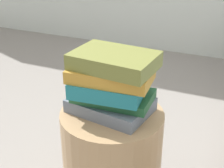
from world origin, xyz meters
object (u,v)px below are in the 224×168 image
object	(u,v)px
book_ochre	(110,75)
book_olive	(114,61)
book_slate	(111,105)
side_table	(112,167)
book_teal	(110,85)
book_forest	(115,96)

from	to	relation	value
book_ochre	book_olive	xyz separation A→B (m)	(0.01, 0.01, 0.05)
book_slate	book_ochre	bearing A→B (deg)	-63.01
side_table	book_slate	world-z (taller)	book_slate
book_teal	book_olive	xyz separation A→B (m)	(0.02, -0.01, 0.09)
book_ochre	book_teal	bearing A→B (deg)	108.30
book_teal	book_ochre	bearing A→B (deg)	-73.04
side_table	book_ochre	size ratio (longest dim) A/B	1.80
book_forest	book_slate	bearing A→B (deg)	176.94
book_teal	book_olive	size ratio (longest dim) A/B	0.89
side_table	book_ochre	xyz separation A→B (m)	(-0.00, -0.01, 0.39)
book_slate	book_olive	xyz separation A→B (m)	(0.02, -0.01, 0.17)
book_forest	book_ochre	bearing A→B (deg)	-109.95
book_forest	book_olive	bearing A→B (deg)	-77.22
side_table	book_forest	xyz separation A→B (m)	(0.00, 0.01, 0.30)
side_table	book_forest	size ratio (longest dim) A/B	1.83
book_slate	book_ochre	xyz separation A→B (m)	(0.01, -0.02, 0.13)
book_ochre	book_olive	bearing A→B (deg)	39.38
side_table	book_ochre	bearing A→B (deg)	-104.33
book_teal	book_ochre	xyz separation A→B (m)	(0.01, -0.02, 0.05)
book_forest	book_olive	distance (m)	0.13
book_teal	book_forest	bearing A→B (deg)	23.16
side_table	book_slate	size ratio (longest dim) A/B	1.79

